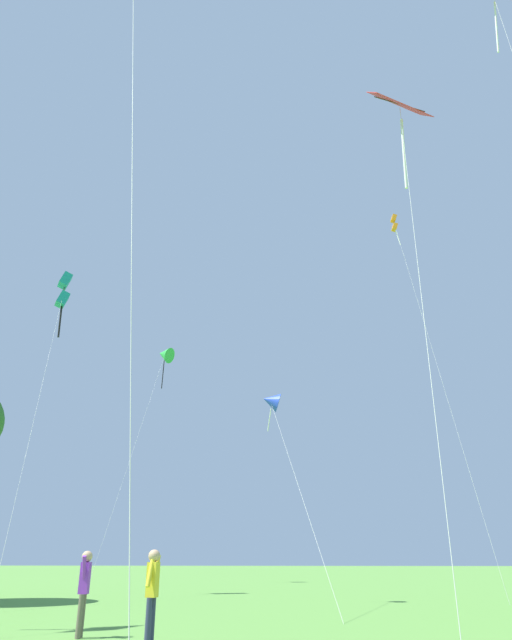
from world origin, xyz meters
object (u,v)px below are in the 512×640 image
Objects in this scene: kite_teal_box at (64,292)px; person_with_spool at (152,587)px; kite_pink_low at (496,11)px; kite_blue_delta at (271,401)px; person_far_back at (84,585)px; kite_orange_box at (395,227)px; kite_green_small at (165,355)px; kite_red_high at (401,121)px.

kite_teal_box reaches higher than person_with_spool.
kite_blue_delta is at bearing 144.48° from kite_pink_low.
kite_teal_box is 9.63× the size of person_far_back.
kite_orange_box is 30.30m from person_far_back.
kite_pink_low is at bearing 24.30° from person_with_spool.
kite_teal_box is 0.91× the size of kite_green_small.
kite_blue_delta is 0.39× the size of kite_orange_box.
kite_red_high is 14.50m from person_with_spool.
kite_green_small is (-16.40, 31.99, 4.25)m from kite_red_high.
kite_green_small is 38.91m from person_with_spool.
person_with_spool is (11.20, -16.19, -15.12)m from kite_teal_box.
kite_orange_box reaches higher than person_with_spool.
kite_red_high is at bearing -97.40° from kite_orange_box.
person_with_spool is at bearing -30.48° from person_far_back.
kite_pink_low is 13.53× the size of person_with_spool.
kite_red_high is at bearing -62.86° from kite_green_small.
kite_blue_delta is (11.29, -21.00, -9.99)m from kite_green_small.
kite_teal_box is 1.98× the size of kite_blue_delta.
person_with_spool is (-6.45, -1.50, -12.90)m from kite_red_high.
kite_red_high is at bearing 13.10° from person_with_spool.
kite_green_small reaches higher than kite_teal_box.
kite_green_small reaches higher than kite_red_high.
kite_red_high is 13.40m from kite_blue_delta.
person_with_spool is (1.94, -1.14, 0.00)m from person_far_back.
kite_green_small is at bearing 117.14° from kite_red_high.
kite_orange_box reaches higher than kite_green_small.
kite_green_small is 37.48m from person_far_back.
kite_orange_box is at bearing -34.69° from kite_green_small.
person_far_back is 2.25m from person_with_spool.
kite_green_small is 23.20m from kite_orange_box.
kite_orange_box is (2.46, 18.93, 7.79)m from kite_red_high.
kite_green_small is at bearing 106.53° from person_with_spool.
kite_orange_box is at bearing 99.77° from kite_pink_low.
kite_blue_delta reaches higher than person_with_spool.
kite_teal_box is 9.60× the size of person_with_spool.
person_far_back is (-3.28, -11.34, -7.16)m from kite_blue_delta.
kite_green_small is 35.77m from kite_pink_low.
kite_pink_low reaches higher than kite_orange_box.
kite_pink_low is 15.47m from kite_orange_box.
kite_green_small is at bearing 103.90° from person_far_back.
kite_teal_box is (-17.66, 14.68, 2.22)m from kite_red_high.
kite_teal_box reaches higher than kite_red_high.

